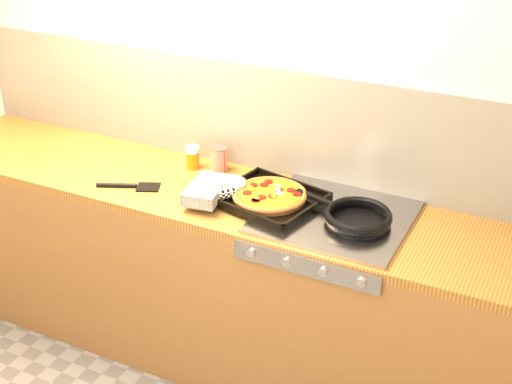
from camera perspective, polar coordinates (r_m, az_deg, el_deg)
The scene contains 9 objects.
room_shell at distance 3.22m, azimuth 0.84°, elevation 5.81°, with size 3.20×3.20×3.20m.
counter_run at distance 3.33m, azimuth -1.40°, elevation -7.15°, with size 3.20×0.62×0.90m.
stovetop at distance 2.93m, azimuth 6.32°, elevation -2.03°, with size 0.60×0.56×0.02m, color #9B9CA0.
pizza_on_tray at distance 3.01m, azimuth -0.24°, elevation -0.15°, with size 0.57×0.44×0.07m.
frying_pan at distance 2.87m, azimuth 8.07°, elevation -2.01°, with size 0.47×0.34×0.04m.
tomato_can at distance 3.29m, azimuth -3.00°, elevation 2.66°, with size 0.11×0.11×0.12m.
juice_glass at distance 3.33m, azimuth -5.09°, elevation 2.81°, with size 0.08×0.08×0.11m.
wooden_spoon at distance 3.16m, azimuth 2.09°, elevation 0.54°, with size 0.30×0.10×0.02m.
black_spatula at distance 3.20m, azimuth -10.07°, elevation 0.48°, with size 0.28×0.16×0.02m.
Camera 1 is at (1.28, -1.31, 2.35)m, focal length 50.00 mm.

